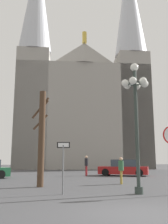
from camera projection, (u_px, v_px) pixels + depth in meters
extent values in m
plane|color=#424244|center=(140.00, 214.00, 6.96)|extent=(120.00, 120.00, 0.00)
cube|color=gray|center=(82.00, 120.00, 42.14)|extent=(20.81, 12.52, 15.72)
pyramid|color=gray|center=(84.00, 54.00, 39.24)|extent=(7.18, 2.37, 3.50)
cylinder|color=gold|center=(84.00, 38.00, 39.72)|extent=(0.70, 0.70, 1.80)
cube|color=gray|center=(33.00, 109.00, 38.35)|extent=(4.99, 4.99, 17.84)
cube|color=gray|center=(133.00, 110.00, 39.72)|extent=(4.99, 4.99, 17.84)
cone|color=#B7BAC1|center=(129.00, 4.00, 43.03)|extent=(5.22, 5.22, 18.69)
cylinder|color=slate|center=(63.00, 169.00, 10.96)|extent=(0.07, 0.07, 2.08)
cube|color=black|center=(63.00, 145.00, 11.15)|extent=(0.56, 0.19, 0.26)
cube|color=white|center=(63.00, 145.00, 11.13)|extent=(0.46, 0.14, 0.18)
cylinder|color=#2D3833|center=(137.00, 130.00, 11.37)|extent=(0.16, 0.16, 5.52)
cylinder|color=#2D3833|center=(139.00, 191.00, 10.90)|extent=(0.36, 0.36, 0.30)
sphere|color=white|center=(134.00, 67.00, 11.91)|extent=(0.37, 0.37, 0.37)
sphere|color=white|center=(145.00, 84.00, 11.83)|extent=(0.34, 0.34, 0.34)
cylinder|color=#2D3833|center=(140.00, 84.00, 11.80)|extent=(0.05, 0.48, 0.05)
sphere|color=white|center=(137.00, 86.00, 12.20)|extent=(0.34, 0.34, 0.34)
cylinder|color=#2D3833|center=(136.00, 85.00, 11.98)|extent=(0.44, 0.28, 0.05)
sphere|color=white|center=(127.00, 86.00, 12.13)|extent=(0.34, 0.34, 0.34)
cylinder|color=#2D3833|center=(131.00, 85.00, 11.95)|extent=(0.44, 0.28, 0.05)
sphere|color=white|center=(125.00, 83.00, 11.70)|extent=(0.34, 0.34, 0.34)
cylinder|color=#2D3833|center=(130.00, 83.00, 11.73)|extent=(0.05, 0.48, 0.05)
sphere|color=white|center=(133.00, 81.00, 11.33)|extent=(0.34, 0.34, 0.34)
cylinder|color=#2D3833|center=(134.00, 82.00, 11.55)|extent=(0.44, 0.28, 0.05)
sphere|color=white|center=(143.00, 81.00, 11.40)|extent=(0.34, 0.34, 0.34)
cylinder|color=#2D3833|center=(139.00, 82.00, 11.58)|extent=(0.44, 0.28, 0.05)
cylinder|color=#473323|center=(42.00, 138.00, 14.10)|extent=(0.35, 0.35, 5.28)
cylinder|color=#473323|center=(40.00, 122.00, 14.61)|extent=(0.86, 0.33, 0.95)
cylinder|color=#473323|center=(44.00, 106.00, 14.67)|extent=(0.61, 0.27, 0.75)
cylinder|color=#473323|center=(41.00, 108.00, 14.82)|extent=(1.00, 0.37, 1.34)
cube|color=maroon|center=(123.00, 170.00, 22.76)|extent=(4.63, 3.37, 0.66)
cube|color=#333D47|center=(126.00, 163.00, 22.81)|extent=(2.84, 2.41, 0.62)
cylinder|color=black|center=(106.00, 172.00, 22.42)|extent=(0.67, 0.47, 0.64)
cylinder|color=black|center=(109.00, 171.00, 23.87)|extent=(0.67, 0.47, 0.64)
cylinder|color=black|center=(139.00, 173.00, 21.59)|extent=(0.67, 0.47, 0.64)
cylinder|color=black|center=(141.00, 172.00, 23.04)|extent=(0.67, 0.47, 0.64)
cylinder|color=black|center=(1.00, 174.00, 19.22)|extent=(0.67, 0.48, 0.64)
cylinder|color=maroon|center=(86.00, 171.00, 22.54)|extent=(0.12, 0.12, 0.87)
cylinder|color=maroon|center=(87.00, 171.00, 22.68)|extent=(0.12, 0.12, 0.87)
cylinder|color=black|center=(86.00, 162.00, 22.75)|extent=(0.32, 0.32, 0.65)
sphere|color=tan|center=(86.00, 157.00, 22.83)|extent=(0.24, 0.24, 0.24)
cylinder|color=olive|center=(122.00, 177.00, 15.30)|extent=(0.12, 0.12, 0.78)
cylinder|color=olive|center=(121.00, 177.00, 15.15)|extent=(0.12, 0.12, 0.78)
cylinder|color=#33663F|center=(121.00, 166.00, 15.35)|extent=(0.32, 0.32, 0.59)
sphere|color=tan|center=(121.00, 159.00, 15.43)|extent=(0.21, 0.21, 0.21)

